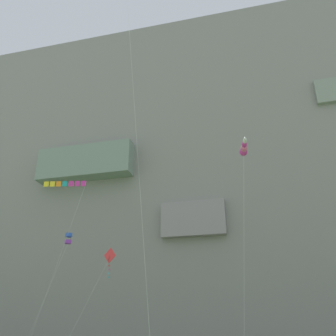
# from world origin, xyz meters

# --- Properties ---
(cliff_face) EXTENTS (180.00, 32.59, 61.21)m
(cliff_face) POSITION_xyz_m (-0.01, 61.83, 30.61)
(cliff_face) COLOR gray
(cliff_face) RESTS_ON ground
(kite_box_upper_mid) EXTENTS (3.32, 2.35, 13.15)m
(kite_box_upper_mid) POSITION_xyz_m (-10.38, 27.96, 12.51)
(kite_box_upper_mid) COLOR blue
(kite_box_upper_mid) RESTS_ON ground
(kite_diamond_high_left) EXTENTS (3.38, 4.35, 10.55)m
(kite_diamond_high_left) POSITION_xyz_m (-3.95, 24.01, 9.36)
(kite_diamond_high_left) COLOR red
(kite_diamond_high_left) RESTS_ON ground
(kite_banner_upper_left) EXTENTS (4.90, 5.04, 19.14)m
(kite_banner_upper_left) POSITION_xyz_m (-11.24, 27.34, 18.40)
(kite_banner_upper_left) COLOR black
(kite_banner_upper_left) RESTS_ON ground
(kite_windsock_upper_right) EXTENTS (1.58, 4.87, 17.50)m
(kite_windsock_upper_right) POSITION_xyz_m (8.93, 20.09, 16.98)
(kite_windsock_upper_right) COLOR #CC3399
(kite_windsock_upper_right) RESTS_ON ground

